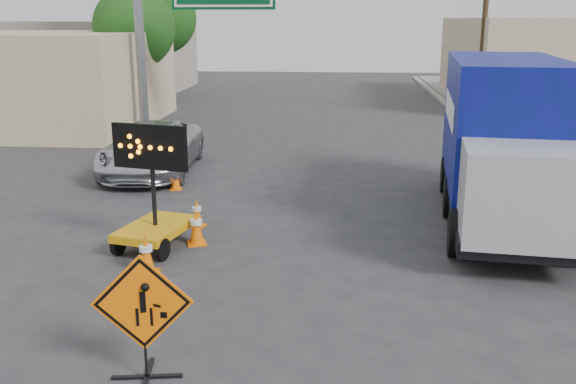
# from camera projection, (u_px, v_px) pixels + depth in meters

# --- Properties ---
(ground) EXTENTS (100.00, 100.00, 0.00)m
(ground) POSITION_uv_depth(u_px,v_px,m) (219.00, 380.00, 8.40)
(ground) COLOR #2D2D30
(ground) RESTS_ON ground
(curb_right) EXTENTS (0.40, 60.00, 0.12)m
(curb_right) POSITION_uv_depth(u_px,v_px,m) (505.00, 153.00, 22.22)
(curb_right) COLOR gray
(curb_right) RESTS_ON ground
(sidewalk_right) EXTENTS (4.00, 60.00, 0.15)m
(sidewalk_right) POSITION_uv_depth(u_px,v_px,m) (574.00, 154.00, 22.03)
(sidewalk_right) COLOR gray
(sidewalk_right) RESTS_ON ground
(storefront_left_far) EXTENTS (12.00, 10.00, 4.40)m
(storefront_left_far) POSITION_uv_depth(u_px,v_px,m) (89.00, 56.00, 41.75)
(storefront_left_far) COLOR #AA9D8E
(storefront_left_far) RESTS_ON ground
(building_right_far) EXTENTS (10.00, 14.00, 4.60)m
(building_right_far) POSITION_uv_depth(u_px,v_px,m) (551.00, 61.00, 35.58)
(building_right_far) COLOR #C7B690
(building_right_far) RESTS_ON ground
(highway_gantry) EXTENTS (6.18, 0.38, 6.90)m
(highway_gantry) POSITION_uv_depth(u_px,v_px,m) (190.00, 5.00, 24.70)
(highway_gantry) COLOR slate
(highway_gantry) RESTS_ON ground
(utility_pole_far) EXTENTS (1.80, 0.26, 9.00)m
(utility_pole_far) POSITION_uv_depth(u_px,v_px,m) (485.00, 16.00, 29.60)
(utility_pole_far) COLOR #412D1C
(utility_pole_far) RESTS_ON ground
(tree_left_near) EXTENTS (3.71, 3.71, 6.03)m
(tree_left_near) POSITION_uv_depth(u_px,v_px,m) (134.00, 28.00, 29.12)
(tree_left_near) COLOR #412D1C
(tree_left_near) RESTS_ON ground
(tree_left_far) EXTENTS (4.10, 4.10, 6.66)m
(tree_left_far) POSITION_uv_depth(u_px,v_px,m) (161.00, 18.00, 36.78)
(tree_left_far) COLOR #412D1C
(tree_left_far) RESTS_ON ground
(construction_sign) EXTENTS (1.30, 0.92, 1.73)m
(construction_sign) POSITION_uv_depth(u_px,v_px,m) (143.00, 315.00, 8.21)
(construction_sign) COLOR black
(construction_sign) RESTS_ON ground
(arrow_board) EXTENTS (1.60, 2.01, 2.57)m
(arrow_board) POSITION_uv_depth(u_px,v_px,m) (155.00, 220.00, 13.14)
(arrow_board) COLOR #D1920B
(arrow_board) RESTS_ON ground
(pickup_truck) EXTENTS (2.88, 5.60, 1.51)m
(pickup_truck) POSITION_uv_depth(u_px,v_px,m) (152.00, 148.00, 19.58)
(pickup_truck) COLOR silver
(pickup_truck) RESTS_ON ground
(box_truck) EXTENTS (3.16, 8.02, 3.70)m
(box_truck) POSITION_uv_depth(u_px,v_px,m) (502.00, 149.00, 14.68)
(box_truck) COLOR black
(box_truck) RESTS_ON ground
(cone_a) EXTENTS (0.44, 0.44, 0.75)m
(cone_a) POSITION_uv_depth(u_px,v_px,m) (146.00, 254.00, 11.86)
(cone_a) COLOR #FF6C05
(cone_a) RESTS_ON ground
(cone_b) EXTENTS (0.49, 0.49, 0.76)m
(cone_b) POSITION_uv_depth(u_px,v_px,m) (196.00, 227.00, 13.37)
(cone_b) COLOR #FF6C05
(cone_b) RESTS_ON ground
(cone_c) EXTENTS (0.42, 0.42, 0.67)m
(cone_c) POSITION_uv_depth(u_px,v_px,m) (197.00, 212.00, 14.52)
(cone_c) COLOR #FF6C05
(cone_c) RESTS_ON ground
(cone_d) EXTENTS (0.38, 0.38, 0.65)m
(cone_d) POSITION_uv_depth(u_px,v_px,m) (175.00, 178.00, 17.68)
(cone_d) COLOR #FF6C05
(cone_d) RESTS_ON ground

